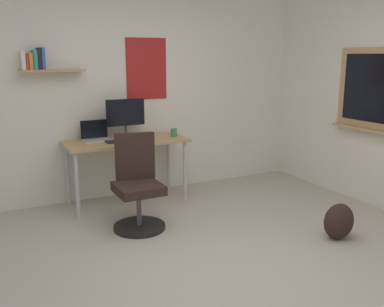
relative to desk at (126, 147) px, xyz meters
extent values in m
plane|color=#ADA393|center=(0.11, -2.07, -0.67)|extent=(5.20, 5.20, 0.00)
cube|color=silver|center=(0.11, 0.38, 0.63)|extent=(5.00, 0.10, 2.60)
cube|color=tan|center=(-0.73, 0.23, 0.88)|extent=(0.68, 0.20, 0.02)
cube|color=#A51E1E|center=(0.40, 0.33, 0.88)|extent=(0.52, 0.01, 0.74)
cube|color=silver|center=(-1.02, 0.26, 0.99)|extent=(0.04, 0.14, 0.20)
cube|color=#C63833|center=(-0.98, 0.26, 0.97)|extent=(0.02, 0.14, 0.17)
cube|color=orange|center=(-0.95, 0.26, 0.98)|extent=(0.04, 0.14, 0.18)
cube|color=teal|center=(-0.90, 0.26, 0.99)|extent=(0.04, 0.14, 0.20)
cube|color=black|center=(-0.86, 0.26, 1.00)|extent=(0.03, 0.14, 0.23)
cube|color=#3851B2|center=(-0.82, 0.26, 1.00)|extent=(0.03, 0.14, 0.23)
cube|color=tan|center=(2.50, -1.35, 0.68)|extent=(0.04, 1.10, 0.90)
cube|color=black|center=(2.48, -1.35, 0.68)|extent=(0.01, 0.94, 0.76)
cube|color=tan|center=(2.45, -1.35, 0.21)|extent=(0.12, 1.10, 0.03)
cube|color=tan|center=(0.00, 0.00, 0.06)|extent=(1.40, 0.60, 0.03)
cylinder|color=#B7B7BC|center=(-0.64, -0.24, -0.31)|extent=(0.04, 0.04, 0.72)
cylinder|color=#B7B7BC|center=(0.64, -0.24, -0.31)|extent=(0.04, 0.04, 0.72)
cylinder|color=#B7B7BC|center=(-0.64, 0.24, -0.31)|extent=(0.04, 0.04, 0.72)
cylinder|color=#B7B7BC|center=(0.64, 0.24, -0.31)|extent=(0.04, 0.04, 0.72)
cylinder|color=black|center=(-0.16, -0.83, -0.65)|extent=(0.52, 0.52, 0.04)
cylinder|color=#4C4C51|center=(-0.16, -0.83, -0.46)|extent=(0.05, 0.05, 0.34)
cube|color=black|center=(-0.16, -0.83, -0.25)|extent=(0.44, 0.44, 0.09)
cube|color=black|center=(-0.12, -0.63, 0.04)|extent=(0.41, 0.15, 0.48)
cube|color=#ADAFB5|center=(-0.31, 0.11, 0.09)|extent=(0.31, 0.21, 0.02)
cube|color=black|center=(-0.31, 0.20, 0.20)|extent=(0.31, 0.01, 0.21)
cylinder|color=#38383D|center=(0.03, 0.11, 0.09)|extent=(0.17, 0.17, 0.01)
cylinder|color=#38383D|center=(0.03, 0.11, 0.16)|extent=(0.03, 0.03, 0.14)
cube|color=black|center=(0.03, 0.10, 0.39)|extent=(0.46, 0.02, 0.31)
cube|color=black|center=(-0.07, -0.08, 0.09)|extent=(0.37, 0.13, 0.02)
ellipsoid|color=#262628|center=(0.21, -0.08, 0.10)|extent=(0.10, 0.06, 0.03)
cylinder|color=#338C4C|center=(0.60, -0.03, 0.13)|extent=(0.08, 0.08, 0.09)
ellipsoid|color=black|center=(1.44, -1.92, -0.50)|extent=(0.32, 0.22, 0.35)
camera|label=1|loc=(-1.56, -4.70, 1.03)|focal=40.36mm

